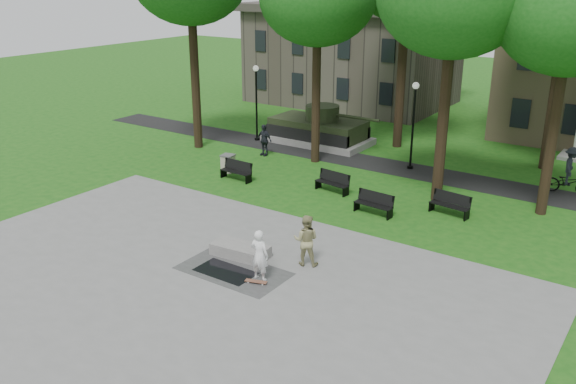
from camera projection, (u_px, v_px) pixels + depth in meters
name	position (u px, v px, depth m)	size (l,w,h in m)	color
ground	(271.00, 245.00, 24.07)	(120.00, 120.00, 0.00)	#174E12
plaza	(182.00, 297.00, 20.19)	(22.00, 16.00, 0.02)	gray
footpath	(399.00, 168.00, 33.37)	(44.00, 2.60, 0.01)	black
building_left	(353.00, 57.00, 49.21)	(15.00, 10.00, 7.20)	#4C443D
tree_3	(571.00, 13.00, 24.24)	(6.00, 6.00, 11.19)	black
lamp_left	(256.00, 97.00, 37.96)	(0.36, 0.36, 4.73)	black
lamp_mid	(413.00, 119.00, 32.38)	(0.36, 0.36, 4.73)	black
tank_monument	(318.00, 129.00, 38.06)	(7.45, 3.40, 2.40)	gray
puddle	(225.00, 272.00, 21.89)	(2.20, 1.20, 0.00)	black
concrete_block	(240.00, 250.00, 23.03)	(2.20, 1.00, 0.45)	gray
skateboard	(256.00, 282.00, 21.08)	(0.78, 0.20, 0.07)	brown
skateboarder	(259.00, 255.00, 21.03)	(0.68, 0.45, 1.87)	white
friend_watching	(306.00, 240.00, 22.12)	(0.94, 0.73, 1.94)	#999562
pedestrian_walker	(264.00, 140.00, 35.42)	(1.08, 0.45, 1.85)	black
cyclist	(569.00, 175.00, 29.30)	(2.22, 1.29, 2.32)	black
park_bench_0	(237.00, 170.00, 31.40)	(1.81, 0.58, 1.00)	black
park_bench_1	(333.00, 181.00, 29.69)	(1.84, 0.75, 1.00)	black
park_bench_2	(374.00, 203.00, 26.97)	(1.83, 0.66, 1.00)	black
park_bench_3	(450.00, 204.00, 26.88)	(1.84, 0.75, 1.00)	black
trash_bin	(228.00, 163.00, 32.63)	(0.76, 0.76, 0.96)	beige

